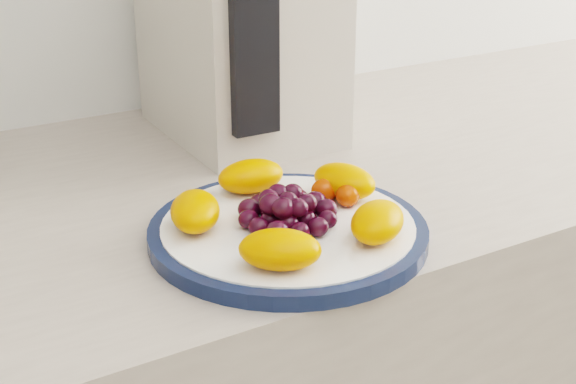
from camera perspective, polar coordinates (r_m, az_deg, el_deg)
plate_rim at (r=0.78m, az=0.00°, el=-2.88°), size 0.27×0.27×0.01m
plate_face at (r=0.78m, az=0.00°, el=-2.81°), size 0.25×0.25×0.02m
appliance_body at (r=1.04m, az=-3.58°, el=12.82°), size 0.19×0.27×0.33m
appliance_panel at (r=0.90m, az=-2.47°, el=11.54°), size 0.06×0.02×0.24m
fruit_plate at (r=0.77m, az=0.28°, el=-0.99°), size 0.23×0.23×0.03m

